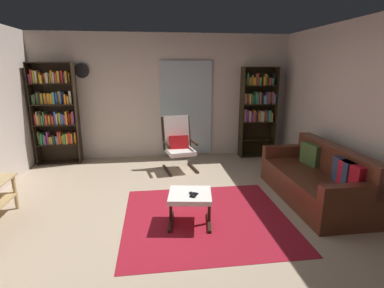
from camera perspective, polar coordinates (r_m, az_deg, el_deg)
name	(u,v)px	position (r m, az deg, el deg)	size (l,w,h in m)	color
ground_plane	(176,219)	(3.94, -3.08, -14.42)	(7.02, 7.02, 0.00)	tan
wall_back	(165,97)	(6.37, -5.31, 9.09)	(5.60, 0.06, 2.60)	beige
wall_right	(382,116)	(4.56, 32.93, 4.61)	(0.06, 6.00, 2.60)	beige
glass_door_panel	(186,109)	(6.36, -1.11, 6.88)	(1.10, 0.01, 2.00)	silver
area_rug	(206,218)	(3.96, 2.74, -14.13)	(2.11, 1.97, 0.01)	maroon
bookshelf_near_tv	(55,111)	(6.47, -25.06, 5.80)	(0.84, 0.30, 2.01)	black
bookshelf_near_sofa	(258,106)	(6.51, 12.68, 7.18)	(0.74, 0.30, 1.93)	black
leather_sofa	(317,180)	(4.71, 23.10, -6.54)	(0.83, 1.92, 0.81)	#592A1A
lounge_armchair	(178,142)	(5.61, -2.66, 0.43)	(0.67, 0.74, 1.02)	black
ottoman	(190,198)	(3.68, -0.39, -10.54)	(0.58, 0.55, 0.41)	white
tv_remote	(192,195)	(3.59, 0.06, -9.82)	(0.04, 0.14, 0.02)	black
cell_phone	(194,195)	(3.59, 0.39, -9.90)	(0.07, 0.14, 0.01)	black
wall_clock	(82,71)	(6.41, -20.63, 13.21)	(0.29, 0.03, 0.29)	silver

